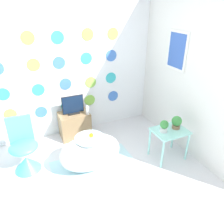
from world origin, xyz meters
name	(u,v)px	position (x,y,z in m)	size (l,w,h in m)	color
ground_plane	(108,210)	(0.00, 0.00, 0.00)	(12.00, 12.00, 0.00)	silver
wall_back_dotted	(61,64)	(0.00, 1.97, 1.30)	(4.30, 0.05, 2.60)	white
wall_right	(180,68)	(1.67, 0.97, 1.30)	(0.06, 2.95, 2.60)	silver
rug	(96,168)	(0.12, 0.75, 0.00)	(1.25, 0.83, 0.01)	silver
bathtub	(90,152)	(0.07, 0.81, 0.27)	(0.90, 0.52, 0.54)	white
rubber_duck	(91,135)	(0.09, 0.79, 0.58)	(0.06, 0.07, 0.07)	yellow
chair	(25,154)	(-0.81, 1.16, 0.26)	(0.40, 0.40, 0.81)	#4CC6DB
tv_cabinet	(75,125)	(0.08, 1.73, 0.23)	(0.53, 0.37, 0.47)	#8E704C
tv	(73,106)	(0.08, 1.73, 0.62)	(0.38, 0.12, 0.33)	black
vase	(87,110)	(0.30, 1.61, 0.54)	(0.06, 0.06, 0.16)	white
side_table	(169,135)	(1.25, 0.54, 0.42)	(0.51, 0.40, 0.50)	#99E0D8
potted_plant_left	(164,126)	(1.14, 0.55, 0.60)	(0.13, 0.13, 0.19)	white
potted_plant_right	(177,122)	(1.37, 0.55, 0.61)	(0.15, 0.15, 0.20)	#8C6B4C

